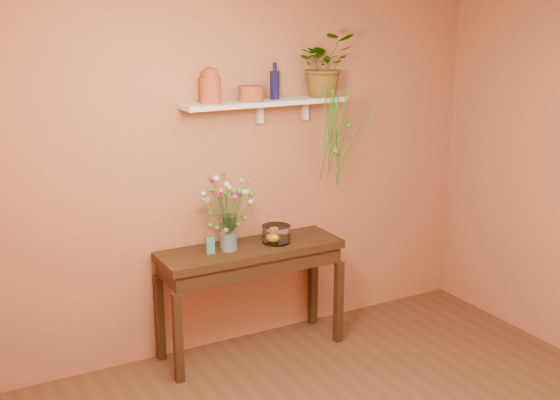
{
  "coord_description": "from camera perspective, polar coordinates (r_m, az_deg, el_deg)",
  "views": [
    {
      "loc": [
        -2.34,
        -2.77,
        2.57
      ],
      "look_at": [
        0.0,
        1.55,
        1.25
      ],
      "focal_mm": 44.9,
      "sensor_mm": 36.0,
      "label": 1
    }
  ],
  "objects": [
    {
      "name": "room",
      "position": [
        3.82,
        11.16,
        -3.87
      ],
      "size": [
        4.04,
        4.04,
        2.7
      ],
      "color": "brown",
      "rests_on": "ground"
    },
    {
      "name": "blue_bottle",
      "position": [
        5.3,
        -0.43,
        9.4
      ],
      "size": [
        0.07,
        0.07,
        0.27
      ],
      "color": "#10103A",
      "rests_on": "wall_shelf"
    },
    {
      "name": "terracotta_jug",
      "position": [
        5.08,
        -5.69,
        9.22
      ],
      "size": [
        0.17,
        0.17,
        0.26
      ],
      "color": "#B95523",
      "rests_on": "wall_shelf"
    },
    {
      "name": "glass_vase",
      "position": [
        5.19,
        -4.23,
        -2.9
      ],
      "size": [
        0.13,
        0.13,
        0.27
      ],
      "color": "white",
      "rests_on": "sideboard"
    },
    {
      "name": "terracotta_pot",
      "position": [
        5.16,
        -2.35,
        8.64
      ],
      "size": [
        0.23,
        0.23,
        0.11
      ],
      "primitive_type": "cylinder",
      "rotation": [
        0.0,
        0.0,
        0.24
      ],
      "color": "#B95523",
      "rests_on": "wall_shelf"
    },
    {
      "name": "plant_fronds",
      "position": [
        5.43,
        4.82,
        5.57
      ],
      "size": [
        0.51,
        0.42,
        0.8
      ],
      "color": "#4B7F2A",
      "rests_on": "wall_shelf"
    },
    {
      "name": "carton",
      "position": [
        5.16,
        -5.72,
        -3.73
      ],
      "size": [
        0.06,
        0.05,
        0.12
      ],
      "primitive_type": "cube",
      "rotation": [
        0.0,
        0.0,
        -0.12
      ],
      "color": "teal",
      "rests_on": "sideboard"
    },
    {
      "name": "glass_bowl",
      "position": [
        5.37,
        -0.31,
        -2.84
      ],
      "size": [
        0.22,
        0.22,
        0.13
      ],
      "color": "white",
      "rests_on": "sideboard"
    },
    {
      "name": "wall_shelf",
      "position": [
        5.27,
        -1.12,
        7.9
      ],
      "size": [
        1.3,
        0.24,
        0.19
      ],
      "color": "white",
      "rests_on": "room"
    },
    {
      "name": "sideboard",
      "position": [
        5.35,
        -2.39,
        -5.04
      ],
      "size": [
        1.41,
        0.45,
        0.86
      ],
      "color": "#382312",
      "rests_on": "ground"
    },
    {
      "name": "lemon",
      "position": [
        5.39,
        -0.49,
        -3.01
      ],
      "size": [
        0.07,
        0.07,
        0.07
      ],
      "primitive_type": "sphere",
      "color": "yellow",
      "rests_on": "glass_bowl"
    },
    {
      "name": "spider_plant",
      "position": [
        5.48,
        3.67,
        10.93
      ],
      "size": [
        0.51,
        0.46,
        0.48
      ],
      "primitive_type": "imported",
      "rotation": [
        0.0,
        0.0,
        -0.22
      ],
      "color": "#4B7F2A",
      "rests_on": "wall_shelf"
    },
    {
      "name": "bouquet",
      "position": [
        5.11,
        -4.24,
        0.13
      ],
      "size": [
        0.44,
        0.4,
        0.46
      ],
      "color": "#386B28",
      "rests_on": "glass_vase"
    }
  ]
}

